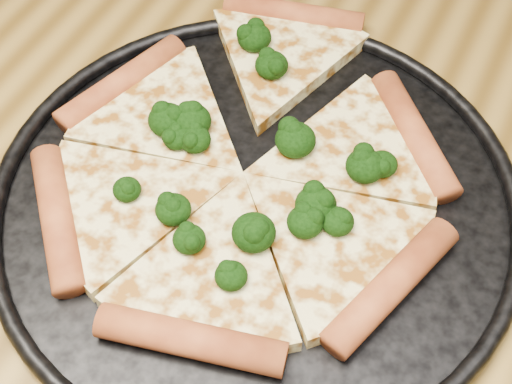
% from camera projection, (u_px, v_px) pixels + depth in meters
% --- Properties ---
extents(dining_table, '(1.20, 0.90, 0.75)m').
position_uv_depth(dining_table, '(231.00, 267.00, 0.63)').
color(dining_table, olive).
rests_on(dining_table, ground).
extents(pizza_pan, '(0.39, 0.39, 0.02)m').
position_uv_depth(pizza_pan, '(256.00, 199.00, 0.55)').
color(pizza_pan, black).
rests_on(pizza_pan, dining_table).
extents(pizza, '(0.32, 0.36, 0.02)m').
position_uv_depth(pizza, '(246.00, 166.00, 0.56)').
color(pizza, '#E9DB8F').
rests_on(pizza, pizza_pan).
extents(broccoli_florets, '(0.19, 0.23, 0.02)m').
position_uv_depth(broccoli_florets, '(253.00, 157.00, 0.55)').
color(broccoli_florets, black).
rests_on(broccoli_florets, pizza).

